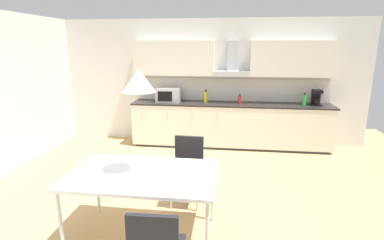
# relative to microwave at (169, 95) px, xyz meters

# --- Properties ---
(ground_plane) EXTENTS (8.57, 8.56, 0.02)m
(ground_plane) POSITION_rel_microwave_xyz_m (0.58, -2.55, -1.05)
(ground_plane) COLOR tan
(wall_back) EXTENTS (6.86, 0.10, 2.56)m
(wall_back) POSITION_rel_microwave_xyz_m (0.58, 0.36, 0.24)
(wall_back) COLOR silver
(wall_back) RESTS_ON ground_plane
(kitchen_counter) EXTENTS (3.97, 0.64, 0.90)m
(kitchen_counter) POSITION_rel_microwave_xyz_m (1.27, 0.00, -0.58)
(kitchen_counter) COLOR #333333
(kitchen_counter) RESTS_ON ground_plane
(backsplash_tile) EXTENTS (3.95, 0.02, 0.46)m
(backsplash_tile) POSITION_rel_microwave_xyz_m (1.27, 0.30, 0.09)
(backsplash_tile) COLOR silver
(backsplash_tile) RESTS_ON kitchen_counter
(upper_wall_cabinets) EXTENTS (3.95, 0.40, 0.68)m
(upper_wall_cabinets) POSITION_rel_microwave_xyz_m (1.27, 0.14, 0.73)
(upper_wall_cabinets) COLOR silver
(microwave) EXTENTS (0.48, 0.35, 0.28)m
(microwave) POSITION_rel_microwave_xyz_m (0.00, 0.00, 0.00)
(microwave) COLOR #ADADB2
(microwave) RESTS_ON kitchen_counter
(coffee_maker) EXTENTS (0.18, 0.19, 0.30)m
(coffee_maker) POSITION_rel_microwave_xyz_m (2.90, 0.03, 0.01)
(coffee_maker) COLOR black
(coffee_maker) RESTS_ON kitchen_counter
(bottle_red) EXTENTS (0.07, 0.07, 0.19)m
(bottle_red) POSITION_rel_microwave_xyz_m (1.44, 0.01, -0.06)
(bottle_red) COLOR red
(bottle_red) RESTS_ON kitchen_counter
(bottle_green) EXTENTS (0.08, 0.08, 0.24)m
(bottle_green) POSITION_rel_microwave_xyz_m (2.68, -0.01, -0.04)
(bottle_green) COLOR green
(bottle_green) RESTS_ON kitchen_counter
(bottle_yellow) EXTENTS (0.08, 0.08, 0.27)m
(bottle_yellow) POSITION_rel_microwave_xyz_m (0.76, 0.01, -0.02)
(bottle_yellow) COLOR yellow
(bottle_yellow) RESTS_ON kitchen_counter
(dining_table) EXTENTS (1.53, 0.93, 0.75)m
(dining_table) POSITION_rel_microwave_xyz_m (0.38, -3.18, -0.33)
(dining_table) COLOR white
(dining_table) RESTS_ON ground_plane
(chair_far_right) EXTENTS (0.42, 0.42, 0.87)m
(chair_far_right) POSITION_rel_microwave_xyz_m (0.73, -2.34, -0.50)
(chair_far_right) COLOR black
(chair_far_right) RESTS_ON ground_plane
(pendant_lamp) EXTENTS (0.32, 0.32, 0.22)m
(pendant_lamp) POSITION_rel_microwave_xyz_m (0.38, -3.18, 0.66)
(pendant_lamp) COLOR silver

